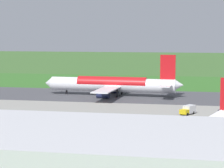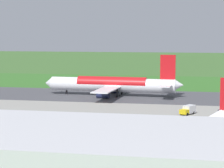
# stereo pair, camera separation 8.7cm
# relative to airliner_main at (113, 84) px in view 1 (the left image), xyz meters

# --- Properties ---
(ground_plane) EXTENTS (800.00, 800.00, 0.00)m
(ground_plane) POSITION_rel_airliner_main_xyz_m (3.94, -0.02, -4.35)
(ground_plane) COLOR #3D662D
(runway_asphalt) EXTENTS (600.00, 36.48, 0.06)m
(runway_asphalt) POSITION_rel_airliner_main_xyz_m (3.94, -0.02, -4.32)
(runway_asphalt) COLOR #47474C
(runway_asphalt) RESTS_ON ground
(apron_concrete) EXTENTS (440.00, 110.00, 0.05)m
(apron_concrete) POSITION_rel_airliner_main_xyz_m (3.94, 56.93, -4.33)
(apron_concrete) COLOR gray
(apron_concrete) RESTS_ON ground
(grass_verge_foreground) EXTENTS (600.00, 80.00, 0.04)m
(grass_verge_foreground) POSITION_rel_airliner_main_xyz_m (3.94, -45.06, -4.33)
(grass_verge_foreground) COLOR #346B27
(grass_verge_foreground) RESTS_ON ground
(airliner_main) EXTENTS (54.12, 44.25, 15.88)m
(airliner_main) POSITION_rel_airliner_main_xyz_m (0.00, 0.00, 0.00)
(airliner_main) COLOR white
(airliner_main) RESTS_ON ground
(service_truck_baggage) EXTENTS (4.77, 6.17, 2.65)m
(service_truck_baggage) POSITION_rel_airliner_main_xyz_m (-29.30, 35.67, -2.95)
(service_truck_baggage) COLOR gold
(service_truck_baggage) RESTS_ON ground
(service_car_followme) EXTENTS (2.77, 4.51, 1.62)m
(service_car_followme) POSITION_rel_airliner_main_xyz_m (-38.74, 35.50, -3.51)
(service_car_followme) COLOR gold
(service_car_followme) RESTS_ON ground
(no_stopping_sign) EXTENTS (0.60, 0.10, 2.46)m
(no_stopping_sign) POSITION_rel_airliner_main_xyz_m (12.95, -46.86, -2.89)
(no_stopping_sign) COLOR slate
(no_stopping_sign) RESTS_ON ground
(traffic_cone_orange) EXTENTS (0.40, 0.40, 0.55)m
(traffic_cone_orange) POSITION_rel_airliner_main_xyz_m (15.99, -46.17, -4.08)
(traffic_cone_orange) COLOR orange
(traffic_cone_orange) RESTS_ON ground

